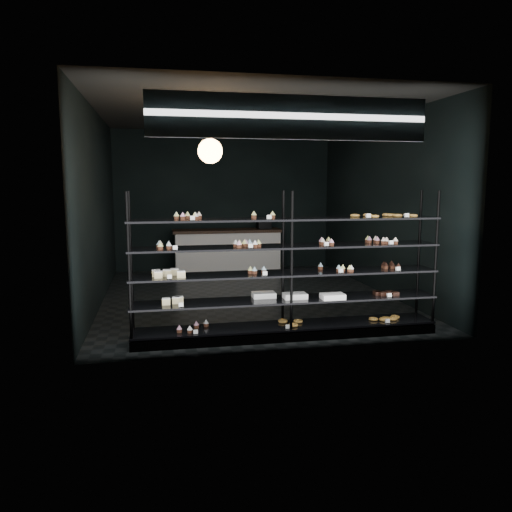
# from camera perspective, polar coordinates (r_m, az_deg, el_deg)

# --- Properties ---
(room) EXTENTS (5.01, 6.01, 3.20)m
(room) POSITION_cam_1_polar(r_m,az_deg,el_deg) (8.75, -1.05, 5.65)
(room) COLOR black
(room) RESTS_ON ground
(display_shelf) EXTENTS (4.00, 0.50, 1.91)m
(display_shelf) POSITION_cam_1_polar(r_m,az_deg,el_deg) (6.50, 3.40, -3.89)
(display_shelf) COLOR black
(display_shelf) RESTS_ON room
(signage) EXTENTS (3.30, 0.05, 0.50)m
(signage) POSITION_cam_1_polar(r_m,az_deg,el_deg) (5.93, 4.07, 15.54)
(signage) COLOR #0C1140
(signage) RESTS_ON room
(pendant_lamp) EXTENTS (0.34, 0.34, 0.90)m
(pendant_lamp) POSITION_cam_1_polar(r_m,az_deg,el_deg) (7.15, -5.26, 11.86)
(pendant_lamp) COLOR black
(pendant_lamp) RESTS_ON room
(service_counter) EXTENTS (2.43, 0.65, 1.23)m
(service_counter) POSITION_cam_1_polar(r_m,az_deg,el_deg) (11.31, -3.24, 0.65)
(service_counter) COLOR silver
(service_counter) RESTS_ON room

